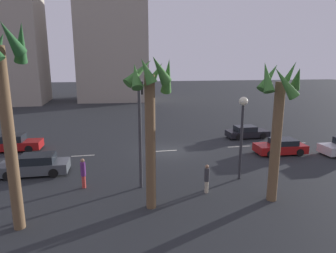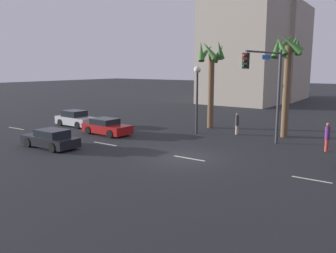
# 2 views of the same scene
# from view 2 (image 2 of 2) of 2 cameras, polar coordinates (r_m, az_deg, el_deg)

# --- Properties ---
(ground_plane) EXTENTS (220.00, 220.00, 0.00)m
(ground_plane) POSITION_cam_2_polar(r_m,az_deg,el_deg) (21.52, 2.80, -5.08)
(ground_plane) COLOR #232628
(lane_stripe_0) EXTENTS (2.30, 0.14, 0.01)m
(lane_stripe_0) POSITION_cam_2_polar(r_m,az_deg,el_deg) (34.46, -23.36, -0.28)
(lane_stripe_0) COLOR silver
(lane_stripe_0) RESTS_ON ground_plane
(lane_stripe_1) EXTENTS (1.92, 0.14, 0.01)m
(lane_stripe_1) POSITION_cam_2_polar(r_m,az_deg,el_deg) (30.27, -18.28, -1.25)
(lane_stripe_1) COLOR silver
(lane_stripe_1) RESTS_ON ground_plane
(lane_stripe_2) EXTENTS (2.25, 0.14, 0.01)m
(lane_stripe_2) POSITION_cam_2_polar(r_m,az_deg,el_deg) (25.71, -10.14, -2.78)
(lane_stripe_2) COLOR silver
(lane_stripe_2) RESTS_ON ground_plane
(lane_stripe_3) EXTENTS (2.18, 0.14, 0.01)m
(lane_stripe_3) POSITION_cam_2_polar(r_m,az_deg,el_deg) (21.37, 3.44, -5.17)
(lane_stripe_3) COLOR silver
(lane_stripe_3) RESTS_ON ground_plane
(lane_stripe_4) EXTENTS (1.90, 0.14, 0.01)m
(lane_stripe_4) POSITION_cam_2_polar(r_m,az_deg,el_deg) (18.80, 22.25, -7.97)
(lane_stripe_4) COLOR silver
(lane_stripe_4) RESTS_ON ground_plane
(car_0) EXTENTS (4.22, 2.07, 1.44)m
(car_0) POSITION_cam_2_polar(r_m,az_deg,el_deg) (34.05, -14.72, 1.20)
(car_0) COLOR #B7B7BC
(car_0) RESTS_ON ground_plane
(car_1) EXTENTS (4.34, 1.87, 1.27)m
(car_1) POSITION_cam_2_polar(r_m,az_deg,el_deg) (25.37, -18.49, -1.94)
(car_1) COLOR black
(car_1) RESTS_ON ground_plane
(car_3) EXTENTS (4.33, 2.14, 1.30)m
(car_3) POSITION_cam_2_polar(r_m,az_deg,el_deg) (29.25, -9.93, -0.07)
(car_3) COLOR maroon
(car_3) RESTS_ON ground_plane
(traffic_signal) EXTENTS (0.86, 5.07, 6.65)m
(traffic_signal) POSITION_cam_2_polar(r_m,az_deg,el_deg) (24.67, 16.00, 7.01)
(traffic_signal) COLOR #38383D
(traffic_signal) RESTS_ON ground_plane
(streetlamp) EXTENTS (0.56, 0.56, 5.54)m
(streetlamp) POSITION_cam_2_polar(r_m,az_deg,el_deg) (28.81, 4.74, 6.55)
(streetlamp) COLOR #2D2D33
(streetlamp) RESTS_ON ground_plane
(pedestrian_0) EXTENTS (0.37, 0.37, 1.76)m
(pedestrian_0) POSITION_cam_2_polar(r_m,az_deg,el_deg) (29.25, 11.12, 0.55)
(pedestrian_0) COLOR #B2A58C
(pedestrian_0) RESTS_ON ground_plane
(pedestrian_1) EXTENTS (0.34, 0.34, 1.91)m
(pedestrian_1) POSITION_cam_2_polar(r_m,az_deg,el_deg) (25.07, 24.41, -1.42)
(pedestrian_1) COLOR #BF3833
(pedestrian_1) RESTS_ON ground_plane
(palm_tree_0) EXTENTS (2.54, 2.70, 8.08)m
(palm_tree_0) POSITION_cam_2_polar(r_m,az_deg,el_deg) (28.70, 18.70, 9.53)
(palm_tree_0) COLOR brown
(palm_tree_0) RESTS_ON ground_plane
(palm_tree_3) EXTENTS (2.44, 2.58, 7.80)m
(palm_tree_3) POSITION_cam_2_polar(r_m,az_deg,el_deg) (31.79, 6.97, 9.32)
(palm_tree_3) COLOR brown
(palm_tree_3) RESTS_ON ground_plane
(building_1) EXTENTS (11.17, 13.90, 28.62)m
(building_1) POSITION_cam_2_polar(r_m,az_deg,el_deg) (56.78, 13.12, 18.34)
(building_1) COLOR #9E9384
(building_1) RESTS_ON ground_plane
(building_3) EXTENTS (10.76, 13.15, 15.58)m
(building_3) POSITION_cam_2_polar(r_m,az_deg,el_deg) (63.90, 16.53, 11.31)
(building_3) COLOR #9E9384
(building_3) RESTS_ON ground_plane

